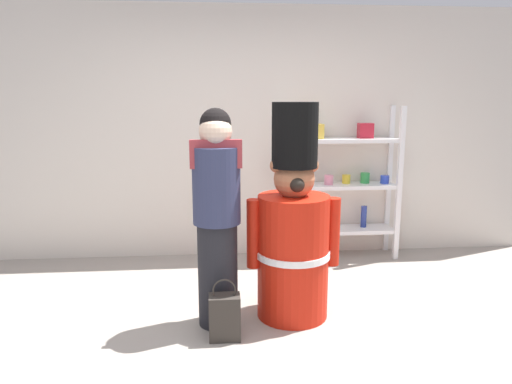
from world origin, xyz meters
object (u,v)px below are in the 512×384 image
at_px(teddy_bear_guard, 293,233).
at_px(person_shopper, 217,215).
at_px(shopping_bag, 225,316).
at_px(merchandise_shelf, 337,180).

relative_size(teddy_bear_guard, person_shopper, 1.02).
relative_size(person_shopper, shopping_bag, 3.60).
height_order(merchandise_shelf, person_shopper, person_shopper).
bearing_deg(person_shopper, shopping_bag, -80.19).
distance_m(teddy_bear_guard, person_shopper, 0.61).
height_order(teddy_bear_guard, shopping_bag, teddy_bear_guard).
xyz_separation_m(merchandise_shelf, person_shopper, (-1.27, -1.46, 0.02)).
relative_size(merchandise_shelf, person_shopper, 0.99).
distance_m(merchandise_shelf, teddy_bear_guard, 1.54).
bearing_deg(merchandise_shelf, teddy_bear_guard, -116.74).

